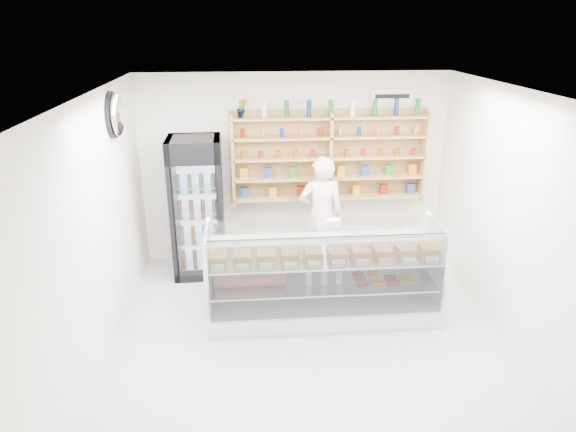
{
  "coord_description": "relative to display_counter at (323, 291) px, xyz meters",
  "views": [
    {
      "loc": [
        -0.71,
        -4.86,
        3.46
      ],
      "look_at": [
        -0.23,
        0.9,
        1.26
      ],
      "focal_mm": 32.0,
      "sensor_mm": 36.0,
      "label": 1
    }
  ],
  "objects": [
    {
      "name": "potted_plant",
      "position": [
        -0.93,
        1.68,
        1.99
      ],
      "size": [
        0.15,
        0.12,
        0.27
      ],
      "primitive_type": "imported",
      "rotation": [
        0.0,
        0.0,
        0.02
      ],
      "color": "#1E6626",
      "rests_on": "wall_shelving"
    },
    {
      "name": "drinks_cooler",
      "position": [
        -1.6,
        1.34,
        0.66
      ],
      "size": [
        0.74,
        0.72,
        2.0
      ],
      "rotation": [
        0.0,
        0.0,
        0.02
      ],
      "color": "black",
      "rests_on": "floor"
    },
    {
      "name": "wall_shelving",
      "position": [
        0.32,
        1.68,
        1.25
      ],
      "size": [
        2.84,
        0.28,
        1.33
      ],
      "color": "tan",
      "rests_on": "back_wall"
    },
    {
      "name": "shop_worker",
      "position": [
        0.15,
        1.25,
        0.52
      ],
      "size": [
        0.63,
        0.41,
        1.73
      ],
      "primitive_type": "imported",
      "rotation": [
        0.0,
        0.0,
        3.14
      ],
      "color": "white",
      "rests_on": "floor"
    },
    {
      "name": "security_mirror",
      "position": [
        -2.35,
        0.54,
        2.11
      ],
      "size": [
        0.15,
        0.5,
        0.5
      ],
      "primitive_type": "ellipsoid",
      "color": "silver",
      "rests_on": "left_wall"
    },
    {
      "name": "wall_sign",
      "position": [
        1.22,
        1.81,
        2.11
      ],
      "size": [
        0.62,
        0.03,
        0.2
      ],
      "primitive_type": "cube",
      "color": "white",
      "rests_on": "back_wall"
    },
    {
      "name": "display_counter",
      "position": [
        0.0,
        0.0,
        0.0
      ],
      "size": [
        2.8,
        0.84,
        1.22
      ],
      "color": "white",
      "rests_on": "floor"
    },
    {
      "name": "room",
      "position": [
        -0.18,
        -0.66,
        1.06
      ],
      "size": [
        5.0,
        5.0,
        5.0
      ],
      "color": "#BCBCC1",
      "rests_on": "ground"
    }
  ]
}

